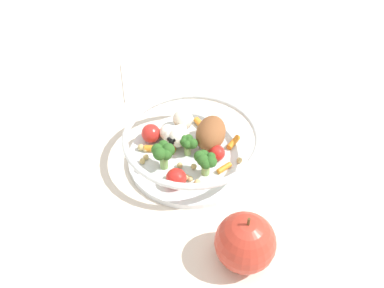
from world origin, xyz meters
TOP-DOWN VIEW (x-y plane):
  - ground_plane at (0.00, 0.00)m, footprint 2.40×2.40m
  - food_container at (0.02, -0.01)m, footprint 0.23×0.23m
  - loose_apple at (-0.10, 0.17)m, footprint 0.08×0.08m
  - folded_napkin at (0.14, -0.22)m, footprint 0.19×0.19m

SIDE VIEW (x-z plane):
  - ground_plane at x=0.00m, z-range 0.00..0.00m
  - folded_napkin at x=0.14m, z-range 0.00..0.01m
  - food_container at x=0.02m, z-range 0.00..0.06m
  - loose_apple at x=-0.10m, z-range -0.01..0.09m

